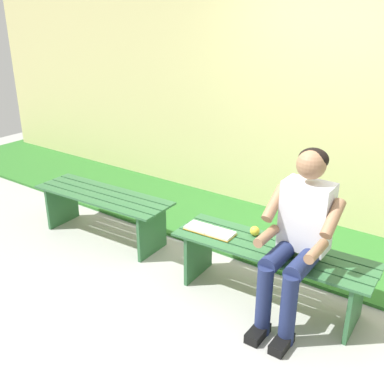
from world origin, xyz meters
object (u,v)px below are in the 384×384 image
object	(u,v)px
bench_near	(271,261)
bench_far	(103,205)
book_open	(210,231)
person_seated	(298,233)
apple	(255,231)

from	to	relation	value
bench_near	bench_far	xyz separation A→B (m)	(1.79, 0.00, -0.00)
bench_near	bench_far	bearing A→B (deg)	0.00
bench_far	book_open	distance (m)	1.28
bench_near	person_seated	size ratio (longest dim) A/B	1.23
apple	book_open	size ratio (longest dim) A/B	0.18
person_seated	book_open	world-z (taller)	person_seated
bench_far	apple	bearing A→B (deg)	-176.44
person_seated	bench_near	bearing A→B (deg)	-23.65
bench_far	person_seated	distance (m)	2.06
bench_far	apple	xyz separation A→B (m)	(-1.59, -0.10, 0.16)
bench_far	book_open	world-z (taller)	book_open
bench_near	book_open	xyz separation A→B (m)	(0.52, 0.06, 0.13)
book_open	bench_far	bearing A→B (deg)	-5.12
bench_near	bench_far	distance (m)	1.79
bench_near	bench_far	size ratio (longest dim) A/B	1.08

